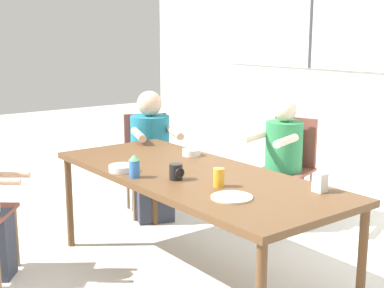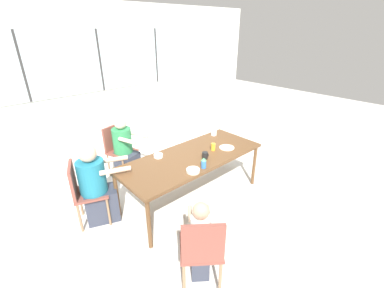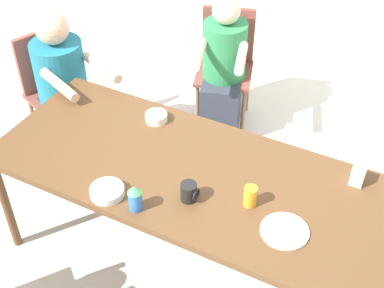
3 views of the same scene
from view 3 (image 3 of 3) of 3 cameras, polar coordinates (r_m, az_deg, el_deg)
ground_plane at (r=3.23m, az=0.00°, el=-12.18°), size 16.00×16.00×0.00m
dining_table at (r=2.74m, az=0.00°, el=-3.69°), size 2.09×0.86×0.71m
chair_for_woman_green_shirt at (r=3.82m, az=-14.53°, el=6.41°), size 0.52×0.52×0.87m
chair_for_man_blue_shirt at (r=3.98m, az=3.66°, el=9.25°), size 0.50×0.50×0.87m
person_woman_green_shirt at (r=3.70m, az=-13.17°, el=4.93°), size 0.68×0.53×1.09m
person_man_blue_shirt at (r=3.87m, az=3.32°, el=7.39°), size 0.46×0.62×1.05m
coffee_mug at (r=2.53m, az=-0.29°, el=-5.14°), size 0.09×0.08×0.09m
sippy_cup at (r=2.49m, az=-6.10°, el=-5.70°), size 0.07×0.07×0.14m
juice_glass at (r=2.52m, az=6.23°, el=-5.56°), size 0.06×0.06×0.11m
milk_carton_small at (r=2.73m, az=17.28°, el=-3.21°), size 0.06×0.06×0.10m
bowl_white_shallow at (r=2.60m, az=-9.04°, el=-5.01°), size 0.17×0.17×0.04m
bowl_cereal at (r=3.02m, az=-3.84°, el=2.88°), size 0.12×0.12×0.05m
plate_tortillas at (r=2.46m, az=9.85°, el=-9.13°), size 0.22×0.22×0.01m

